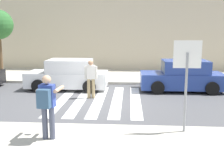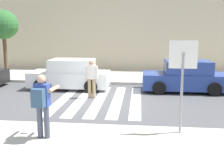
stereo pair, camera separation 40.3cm
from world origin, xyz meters
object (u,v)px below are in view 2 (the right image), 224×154
(stop_sign, at_px, (183,66))
(parked_car_blue, at_px, (185,77))
(photographer_with_backpack, at_px, (42,101))
(pedestrian_crossing, at_px, (92,77))
(parked_car_white, at_px, (70,75))
(street_tree_west, at_px, (3,25))

(stop_sign, bearing_deg, parked_car_blue, 79.57)
(parked_car_blue, bearing_deg, stop_sign, -100.43)
(photographer_with_backpack, height_order, parked_car_blue, photographer_with_backpack)
(pedestrian_crossing, height_order, parked_car_white, pedestrian_crossing)
(stop_sign, height_order, parked_car_white, stop_sign)
(stop_sign, relative_size, photographer_with_backpack, 1.50)
(parked_car_white, height_order, street_tree_west, street_tree_west)
(pedestrian_crossing, bearing_deg, stop_sign, -51.37)
(pedestrian_crossing, bearing_deg, parked_car_white, 129.17)
(stop_sign, relative_size, street_tree_west, 0.63)
(stop_sign, height_order, street_tree_west, street_tree_west)
(pedestrian_crossing, relative_size, parked_car_blue, 0.42)
(pedestrian_crossing, xyz_separation_m, parked_car_blue, (4.38, 1.79, -0.25))
(photographer_with_backpack, distance_m, pedestrian_crossing, 4.95)
(street_tree_west, bearing_deg, parked_car_blue, -13.87)
(parked_car_blue, bearing_deg, street_tree_west, 166.13)
(stop_sign, xyz_separation_m, pedestrian_crossing, (-3.30, 4.12, -1.06))
(pedestrian_crossing, bearing_deg, street_tree_west, 145.09)
(stop_sign, relative_size, parked_car_blue, 0.63)
(stop_sign, relative_size, pedestrian_crossing, 1.50)
(photographer_with_backpack, distance_m, street_tree_west, 11.30)
(stop_sign, distance_m, street_tree_west, 12.97)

